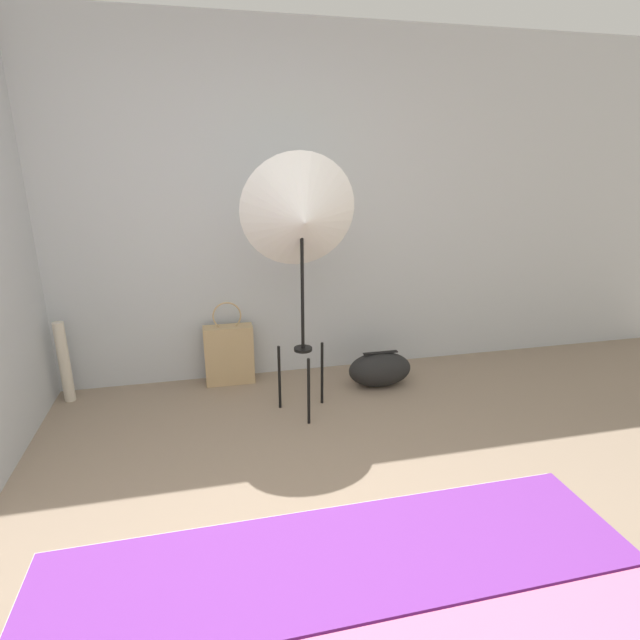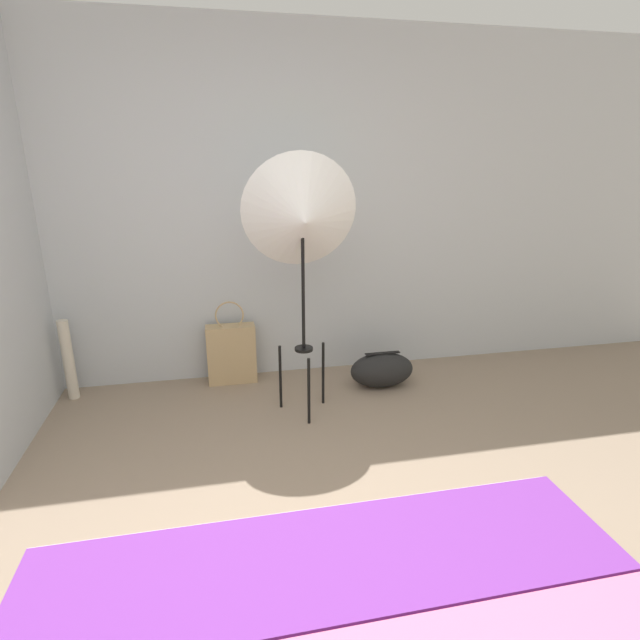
{
  "view_description": "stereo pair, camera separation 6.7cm",
  "coord_description": "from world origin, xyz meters",
  "px_view_note": "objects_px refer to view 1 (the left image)",
  "views": [
    {
      "loc": [
        -0.15,
        -1.32,
        1.66
      ],
      "look_at": [
        0.5,
        1.49,
        0.73
      ],
      "focal_mm": 28.0,
      "sensor_mm": 36.0,
      "label": 1
    },
    {
      "loc": [
        -0.09,
        -1.34,
        1.66
      ],
      "look_at": [
        0.5,
        1.49,
        0.73
      ],
      "focal_mm": 28.0,
      "sensor_mm": 36.0,
      "label": 2
    }
  ],
  "objects_px": {
    "photo_umbrella": "(302,218)",
    "duffel_bag": "(380,369)",
    "paper_roll": "(64,362)",
    "tote_bag": "(229,354)"
  },
  "relations": [
    {
      "from": "photo_umbrella",
      "to": "duffel_bag",
      "type": "bearing_deg",
      "value": 22.71
    },
    {
      "from": "photo_umbrella",
      "to": "duffel_bag",
      "type": "xyz_separation_m",
      "value": [
        0.65,
        0.27,
        -1.19
      ]
    },
    {
      "from": "photo_umbrella",
      "to": "paper_roll",
      "type": "bearing_deg",
      "value": 161.4
    },
    {
      "from": "tote_bag",
      "to": "paper_roll",
      "type": "height_order",
      "value": "tote_bag"
    },
    {
      "from": "photo_umbrella",
      "to": "tote_bag",
      "type": "distance_m",
      "value": 1.32
    },
    {
      "from": "photo_umbrella",
      "to": "tote_bag",
      "type": "xyz_separation_m",
      "value": [
        -0.46,
        0.59,
        -1.08
      ]
    },
    {
      "from": "tote_bag",
      "to": "duffel_bag",
      "type": "relative_size",
      "value": 1.33
    },
    {
      "from": "tote_bag",
      "to": "paper_roll",
      "type": "xyz_separation_m",
      "value": [
        -1.15,
        -0.05,
        0.06
      ]
    },
    {
      "from": "paper_roll",
      "to": "tote_bag",
      "type": "bearing_deg",
      "value": 2.25
    },
    {
      "from": "tote_bag",
      "to": "photo_umbrella",
      "type": "bearing_deg",
      "value": -51.76
    }
  ]
}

